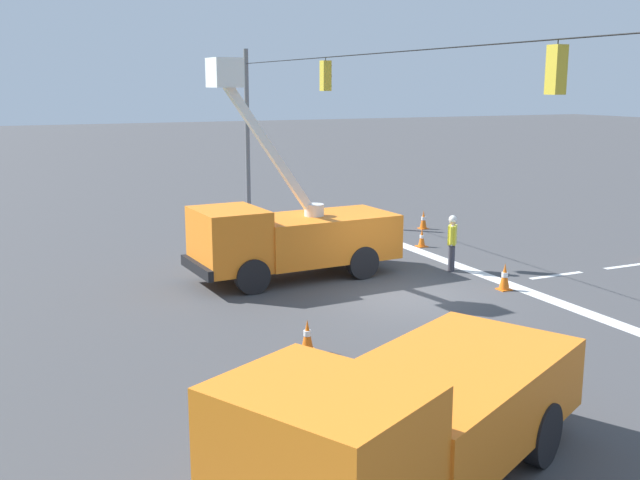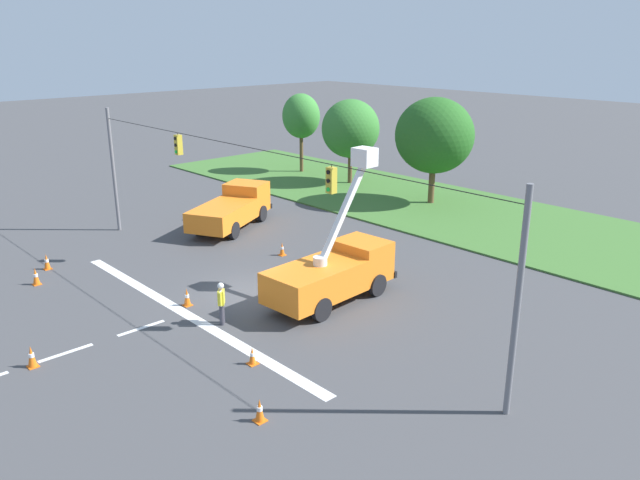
# 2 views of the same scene
# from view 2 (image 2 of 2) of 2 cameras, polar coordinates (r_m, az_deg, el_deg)

# --- Properties ---
(ground_plane) EXTENTS (200.00, 200.00, 0.00)m
(ground_plane) POSITION_cam_2_polar(r_m,az_deg,el_deg) (28.45, -6.36, -4.75)
(ground_plane) COLOR #424244
(grass_verge) EXTENTS (56.00, 12.00, 0.10)m
(grass_verge) POSITION_cam_2_polar(r_m,az_deg,el_deg) (41.09, 14.16, 2.09)
(grass_verge) COLOR #3D6B2D
(grass_verge) RESTS_ON ground
(lane_markings) EXTENTS (17.60, 15.25, 0.01)m
(lane_markings) POSITION_cam_2_polar(r_m,az_deg,el_deg) (26.13, -15.01, -7.44)
(lane_markings) COLOR silver
(lane_markings) RESTS_ON ground
(signal_gantry) EXTENTS (26.20, 0.33, 7.20)m
(signal_gantry) POSITION_cam_2_polar(r_m,az_deg,el_deg) (27.12, -6.70, 3.57)
(signal_gantry) COLOR slate
(signal_gantry) RESTS_ON ground
(tree_far_west) EXTENTS (3.22, 3.06, 6.57)m
(tree_far_west) POSITION_cam_2_polar(r_m,az_deg,el_deg) (52.59, -1.74, 11.24)
(tree_far_west) COLOR brown
(tree_far_west) RESTS_ON ground
(tree_west) EXTENTS (4.28, 4.57, 6.53)m
(tree_west) POSITION_cam_2_polar(r_m,az_deg,el_deg) (48.37, 2.82, 10.12)
(tree_west) COLOR brown
(tree_west) RESTS_ON ground
(tree_centre) EXTENTS (5.34, 5.15, 7.24)m
(tree_centre) POSITION_cam_2_polar(r_m,az_deg,el_deg) (42.87, 10.42, 9.36)
(tree_centre) COLOR brown
(tree_centre) RESTS_ON ground
(utility_truck_bucket_lift) EXTENTS (2.75, 6.42, 6.46)m
(utility_truck_bucket_lift) POSITION_cam_2_polar(r_m,az_deg,el_deg) (27.02, 1.27, -2.79)
(utility_truck_bucket_lift) COLOR orange
(utility_truck_bucket_lift) RESTS_ON ground
(utility_truck_support_near) EXTENTS (5.25, 7.03, 2.31)m
(utility_truck_support_near) POSITION_cam_2_polar(r_m,az_deg,el_deg) (37.94, -8.00, 2.91)
(utility_truck_support_near) COLOR orange
(utility_truck_support_near) RESTS_ON ground
(road_worker) EXTENTS (0.51, 0.47, 1.77)m
(road_worker) POSITION_cam_2_polar(r_m,az_deg,el_deg) (25.20, -9.01, -5.51)
(road_worker) COLOR #383842
(road_worker) RESTS_ON ground
(traffic_cone_foreground_left) EXTENTS (0.36, 0.36, 0.71)m
(traffic_cone_foreground_left) POSITION_cam_2_polar(r_m,az_deg,el_deg) (32.88, -3.49, -0.82)
(traffic_cone_foreground_left) COLOR orange
(traffic_cone_foreground_left) RESTS_ON ground
(traffic_cone_foreground_right) EXTENTS (0.36, 0.36, 0.75)m
(traffic_cone_foreground_right) POSITION_cam_2_polar(r_m,az_deg,el_deg) (19.38, -5.54, -15.23)
(traffic_cone_foreground_right) COLOR orange
(traffic_cone_foreground_right) RESTS_ON ground
(traffic_cone_mid_left) EXTENTS (0.36, 0.36, 0.79)m
(traffic_cone_mid_left) POSITION_cam_2_polar(r_m,az_deg,el_deg) (33.69, -23.71, -1.83)
(traffic_cone_mid_left) COLOR orange
(traffic_cone_mid_left) RESTS_ON ground
(traffic_cone_mid_right) EXTENTS (0.36, 0.36, 0.82)m
(traffic_cone_mid_right) POSITION_cam_2_polar(r_m,az_deg,el_deg) (31.83, -24.55, -3.04)
(traffic_cone_mid_right) COLOR orange
(traffic_cone_mid_right) RESTS_ON ground
(traffic_cone_near_bucket) EXTENTS (0.36, 0.36, 0.78)m
(traffic_cone_near_bucket) POSITION_cam_2_polar(r_m,az_deg,el_deg) (27.37, -12.07, -5.13)
(traffic_cone_near_bucket) COLOR orange
(traffic_cone_near_bucket) RESTS_ON ground
(traffic_cone_lane_edge_a) EXTENTS (0.36, 0.36, 0.80)m
(traffic_cone_lane_edge_a) POSITION_cam_2_polar(r_m,az_deg,el_deg) (24.23, -24.88, -9.65)
(traffic_cone_lane_edge_a) COLOR orange
(traffic_cone_lane_edge_a) RESTS_ON ground
(traffic_cone_lane_edge_b) EXTENTS (0.36, 0.36, 0.66)m
(traffic_cone_lane_edge_b) POSITION_cam_2_polar(r_m,az_deg,el_deg) (22.40, -6.21, -10.48)
(traffic_cone_lane_edge_b) COLOR orange
(traffic_cone_lane_edge_b) RESTS_ON ground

